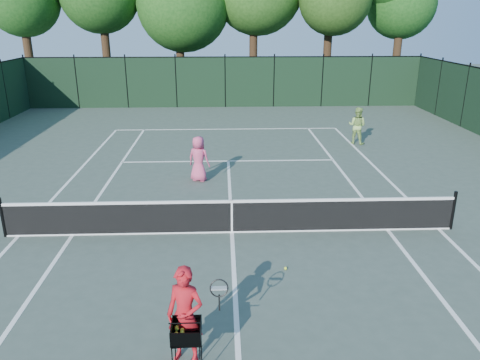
{
  "coord_description": "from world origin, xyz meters",
  "views": [
    {
      "loc": [
        -0.22,
        -11.05,
        5.32
      ],
      "look_at": [
        0.25,
        1.0,
        1.1
      ],
      "focal_mm": 35.0,
      "sensor_mm": 36.0,
      "label": 1
    }
  ],
  "objects_px": {
    "player_green": "(357,126)",
    "loose_ball_midcourt": "(286,268)",
    "coach": "(185,315)",
    "ball_hopper": "(186,332)",
    "player_pink": "(199,159)"
  },
  "relations": [
    {
      "from": "player_green",
      "to": "loose_ball_midcourt",
      "type": "height_order",
      "value": "player_green"
    },
    {
      "from": "coach",
      "to": "ball_hopper",
      "type": "height_order",
      "value": "coach"
    },
    {
      "from": "player_green",
      "to": "loose_ball_midcourt",
      "type": "distance_m",
      "value": 11.75
    },
    {
      "from": "coach",
      "to": "player_pink",
      "type": "bearing_deg",
      "value": 111.02
    },
    {
      "from": "player_pink",
      "to": "ball_hopper",
      "type": "relative_size",
      "value": 1.76
    },
    {
      "from": "coach",
      "to": "ball_hopper",
      "type": "bearing_deg",
      "value": -64.11
    },
    {
      "from": "ball_hopper",
      "to": "loose_ball_midcourt",
      "type": "relative_size",
      "value": 13.0
    },
    {
      "from": "loose_ball_midcourt",
      "to": "player_pink",
      "type": "bearing_deg",
      "value": 109.67
    },
    {
      "from": "coach",
      "to": "player_pink",
      "type": "height_order",
      "value": "coach"
    },
    {
      "from": "player_pink",
      "to": "loose_ball_midcourt",
      "type": "distance_m",
      "value": 6.51
    },
    {
      "from": "ball_hopper",
      "to": "loose_ball_midcourt",
      "type": "bearing_deg",
      "value": 54.06
    },
    {
      "from": "player_pink",
      "to": "coach",
      "type": "bearing_deg",
      "value": 114.83
    },
    {
      "from": "player_pink",
      "to": "player_green",
      "type": "xyz_separation_m",
      "value": [
        6.73,
        4.71,
        0.03
      ]
    },
    {
      "from": "coach",
      "to": "player_green",
      "type": "height_order",
      "value": "coach"
    },
    {
      "from": "ball_hopper",
      "to": "loose_ball_midcourt",
      "type": "height_order",
      "value": "ball_hopper"
    }
  ]
}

